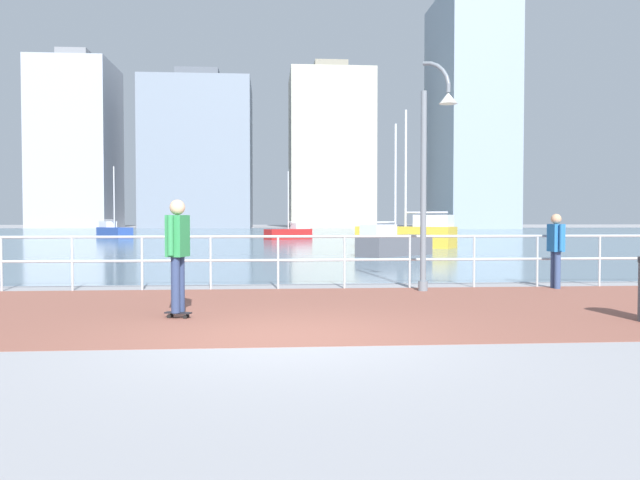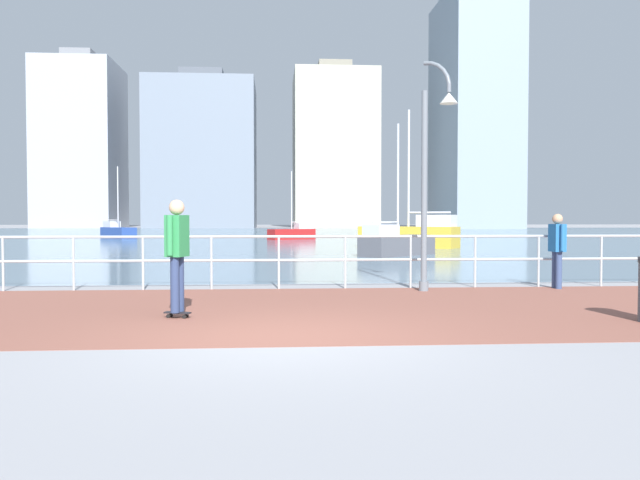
{
  "view_description": "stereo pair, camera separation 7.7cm",
  "coord_description": "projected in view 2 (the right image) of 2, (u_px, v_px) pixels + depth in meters",
  "views": [
    {
      "loc": [
        -0.19,
        -7.92,
        1.47
      ],
      "look_at": [
        0.7,
        3.37,
        1.1
      ],
      "focal_mm": 36.29,
      "sensor_mm": 36.0,
      "label": 1
    },
    {
      "loc": [
        -0.11,
        -7.92,
        1.47
      ],
      "look_at": [
        0.7,
        3.37,
        1.1
      ],
      "focal_mm": 36.29,
      "sensor_mm": 36.0,
      "label": 2
    }
  ],
  "objects": [
    {
      "name": "tower_beige",
      "position": [
        334.0,
        150.0,
        111.47
      ],
      "size": [
        13.94,
        14.88,
        28.19
      ],
      "color": "#B2AD99",
      "rests_on": "ground"
    },
    {
      "name": "lamppost",
      "position": [
        432.0,
        164.0,
        12.96
      ],
      "size": [
        0.67,
        0.65,
        4.65
      ],
      "color": "slate",
      "rests_on": "ground"
    },
    {
      "name": "tower_slate",
      "position": [
        203.0,
        155.0,
        105.01
      ],
      "size": [
        16.98,
        15.84,
        25.33
      ],
      "color": "slate",
      "rests_on": "ground"
    },
    {
      "name": "skateboarder",
      "position": [
        177.0,
        247.0,
        9.54
      ],
      "size": [
        0.41,
        0.55,
        1.76
      ],
      "color": "black",
      "rests_on": "ground"
    },
    {
      "name": "sailboat_blue",
      "position": [
        412.0,
        234.0,
        33.01
      ],
      "size": [
        5.03,
        4.03,
        7.02
      ],
      "color": "gold",
      "rests_on": "ground"
    },
    {
      "name": "sailboat_gray",
      "position": [
        293.0,
        233.0,
        46.03
      ],
      "size": [
        3.49,
        2.72,
        4.83
      ],
      "color": "#B21E1E",
      "rests_on": "ground"
    },
    {
      "name": "bystander",
      "position": [
        557.0,
        245.0,
        13.59
      ],
      "size": [
        0.26,
        0.55,
        1.58
      ],
      "color": "#384C7A",
      "rests_on": "ground"
    },
    {
      "name": "harbor_water",
      "position": [
        275.0,
        235.0,
        58.4
      ],
      "size": [
        180.0,
        88.0,
        0.0
      ],
      "primitive_type": "cube",
      "color": "slate",
      "rests_on": "ground"
    },
    {
      "name": "tower_concrete",
      "position": [
        81.0,
        145.0,
        107.1
      ],
      "size": [
        12.27,
        14.31,
        29.0
      ],
      "color": "#A3A8B2",
      "rests_on": "ground"
    },
    {
      "name": "ground",
      "position": [
        275.0,
        239.0,
        47.83
      ],
      "size": [
        220.0,
        220.0,
        0.0
      ],
      "primitive_type": "plane",
      "color": "#9E9EA3"
    },
    {
      "name": "sailboat_teal",
      "position": [
        396.0,
        243.0,
        25.69
      ],
      "size": [
        3.49,
        3.42,
        5.24
      ],
      "color": "#595960",
      "rests_on": "ground"
    },
    {
      "name": "waterfront_railing",
      "position": [
        279.0,
        252.0,
        13.52
      ],
      "size": [
        25.25,
        0.06,
        1.13
      ],
      "color": "#B2BCC1",
      "rests_on": "ground"
    },
    {
      "name": "sailboat_red",
      "position": [
        117.0,
        231.0,
        48.6
      ],
      "size": [
        3.26,
        3.77,
        5.38
      ],
      "color": "#284799",
      "rests_on": "ground"
    },
    {
      "name": "tower_steel",
      "position": [
        474.0,
        112.0,
        100.47
      ],
      "size": [
        10.23,
        17.68,
        37.79
      ],
      "color": "#8493A3",
      "rests_on": "ground"
    },
    {
      "name": "brick_paving",
      "position": [
        280.0,
        309.0,
        10.47
      ],
      "size": [
        28.0,
        6.17,
        0.01
      ],
      "primitive_type": "cube",
      "color": "#935647",
      "rests_on": "ground"
    }
  ]
}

